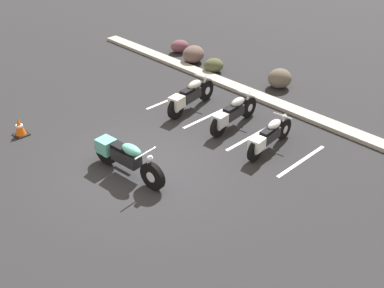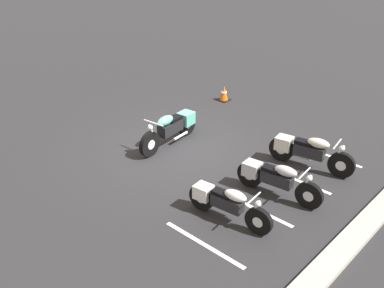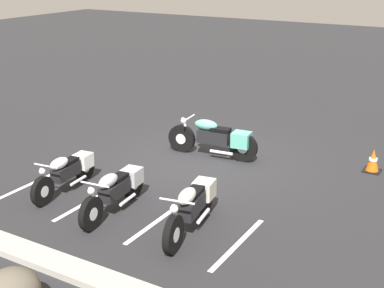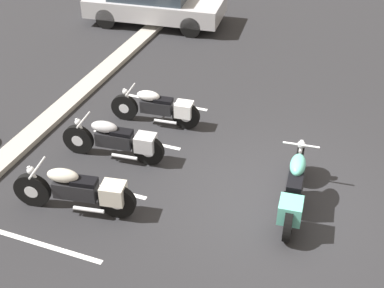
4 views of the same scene
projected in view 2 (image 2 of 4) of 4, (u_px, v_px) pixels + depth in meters
The scene contains 11 objects.
ground at pixel (179, 148), 12.95m from camera, with size 60.00×60.00×0.00m, color #262628.
motorcycle_teal_featured at pixel (172, 127), 13.01m from camera, with size 2.43×0.70×0.96m.
parked_bike_0 at pixel (307, 151), 11.78m from camera, with size 0.78×2.31×0.91m.
parked_bike_1 at pixel (275, 178), 10.61m from camera, with size 0.65×2.21×0.87m.
parked_bike_2 at pixel (225, 202), 9.76m from camera, with size 0.61×2.10×0.83m.
concrete_curb at pixel (364, 227), 9.61m from camera, with size 18.00×0.50×0.12m, color #A8A399.
traffic_cone at pixel (224, 93), 16.14m from camera, with size 0.40×0.40×0.55m.
stall_line_0 at pixel (326, 155), 12.60m from camera, with size 0.10×2.10×0.00m, color white.
stall_line_1 at pixel (293, 179), 11.46m from camera, with size 0.10×2.10×0.00m, color white.
stall_line_2 at pixel (253, 208), 10.33m from camera, with size 0.10×2.10×0.00m, color white.
stall_line_3 at pixel (204, 244), 9.19m from camera, with size 0.10×2.10×0.00m, color white.
Camera 2 is at (8.18, 8.03, 6.05)m, focal length 42.00 mm.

